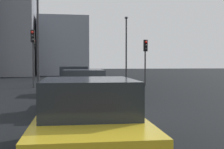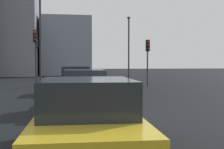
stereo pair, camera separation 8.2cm
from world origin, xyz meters
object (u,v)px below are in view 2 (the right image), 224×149
traffic_light_near_left (35,46)px  traffic_light_far_left (37,51)px  traffic_light_near_right (148,53)px  car_yellow_right_third (87,121)px  street_lamp_far (40,31)px  car_black_right_lead (76,80)px  street_lamp_kerbside (129,42)px  car_beige_right_second (84,90)px

traffic_light_near_left → traffic_light_far_left: traffic_light_near_left is taller
traffic_light_near_right → traffic_light_far_left: (8.59, 9.21, 0.40)m
car_yellow_right_third → traffic_light_near_right: size_ratio=1.26×
traffic_light_near_left → street_lamp_far: size_ratio=0.58×
car_yellow_right_third → traffic_light_near_left: bearing=10.4°
car_black_right_lead → traffic_light_near_right: size_ratio=1.22×
traffic_light_near_left → street_lamp_kerbside: size_ratio=0.64×
car_yellow_right_third → traffic_light_far_left: traffic_light_far_left is taller
traffic_light_far_left → street_lamp_far: 7.94m
traffic_light_near_left → street_lamp_far: street_lamp_far is taller
car_black_right_lead → traffic_light_near_left: bearing=35.4°
car_beige_right_second → street_lamp_kerbside: size_ratio=0.65×
traffic_light_far_left → street_lamp_kerbside: 9.51m
street_lamp_kerbside → traffic_light_near_right: bearing=178.3°
car_black_right_lead → street_lamp_kerbside: (12.58, -5.99, 3.21)m
street_lamp_kerbside → street_lamp_far: (-7.59, 8.50, 0.32)m
car_beige_right_second → traffic_light_far_left: (19.45, 3.59, 2.28)m
street_lamp_far → car_black_right_lead: bearing=-153.3°
car_yellow_right_third → street_lamp_kerbside: bearing=-11.7°
car_yellow_right_third → street_lamp_far: street_lamp_far is taller
traffic_light_far_left → street_lamp_far: size_ratio=0.58×
car_yellow_right_third → street_lamp_kerbside: (25.70, -6.22, 3.24)m
traffic_light_far_left → street_lamp_kerbside: bearing=81.3°
car_black_right_lead → street_lamp_kerbside: size_ratio=0.66×
street_lamp_kerbside → street_lamp_far: street_lamp_far is taller
car_black_right_lead → traffic_light_far_left: 13.42m
car_black_right_lead → car_yellow_right_third: (-13.12, 0.23, -0.03)m
car_yellow_right_third → traffic_light_near_right: traffic_light_near_right is taller
car_black_right_lead → traffic_light_near_right: (4.18, -5.74, 1.85)m
traffic_light_near_left → street_lamp_kerbside: bearing=141.4°
car_yellow_right_third → traffic_light_far_left: bearing=9.0°
car_beige_right_second → traffic_light_near_right: traffic_light_near_right is taller
traffic_light_near_right → street_lamp_kerbside: size_ratio=0.54×
street_lamp_kerbside → car_beige_right_second: bearing=163.0°
car_black_right_lead → street_lamp_far: (4.99, 2.51, 3.53)m
car_black_right_lead → street_lamp_kerbside: 14.30m
traffic_light_far_left → street_lamp_kerbside: size_ratio=0.63×
car_beige_right_second → traffic_light_far_left: 19.91m
traffic_light_far_left → car_beige_right_second: bearing=2.9°
street_lamp_kerbside → street_lamp_far: bearing=131.8°
traffic_light_near_right → traffic_light_far_left: size_ratio=0.86×
car_beige_right_second → street_lamp_far: bearing=13.9°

